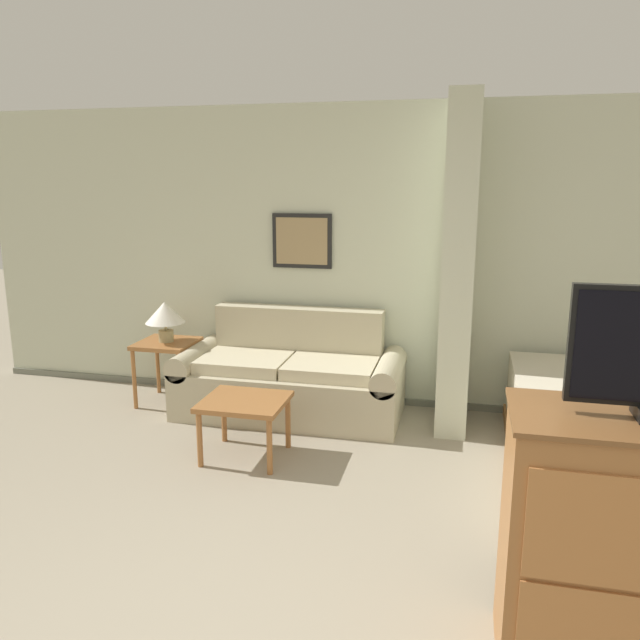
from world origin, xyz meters
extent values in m
cube|color=beige|center=(0.00, 3.47, 1.30)|extent=(7.63, 0.12, 2.60)
cube|color=slate|center=(0.00, 3.39, 0.03)|extent=(7.63, 0.02, 0.06)
cube|color=black|center=(-0.70, 3.39, 1.44)|extent=(0.53, 0.02, 0.48)
cube|color=#9E845B|center=(-0.70, 3.37, 1.44)|extent=(0.46, 0.01, 0.41)
cube|color=beige|center=(0.66, 3.05, 1.30)|extent=(0.24, 0.70, 2.60)
cube|color=#B7AD8E|center=(-0.70, 2.95, 0.20)|extent=(1.50, 0.84, 0.40)
cube|color=#B7AD8E|center=(-0.70, 3.27, 0.64)|extent=(1.50, 0.20, 0.47)
cube|color=#B7AD8E|center=(-1.54, 2.95, 0.20)|extent=(0.19, 0.84, 0.40)
cylinder|color=#B7AD8E|center=(-1.54, 2.95, 0.45)|extent=(0.21, 0.84, 0.21)
cube|color=#B7AD8E|center=(0.15, 2.95, 0.20)|extent=(0.19, 0.84, 0.40)
cylinder|color=#B7AD8E|center=(0.15, 2.95, 0.45)|extent=(0.21, 0.84, 0.21)
cube|color=beige|center=(-1.07, 2.90, 0.45)|extent=(0.73, 0.60, 0.10)
cube|color=beige|center=(-0.32, 2.90, 0.45)|extent=(0.73, 0.60, 0.10)
cube|color=#996033|center=(-0.77, 2.06, 0.42)|extent=(0.59, 0.53, 0.04)
cylinder|color=#996033|center=(-1.03, 1.83, 0.20)|extent=(0.04, 0.04, 0.40)
cylinder|color=#996033|center=(-0.52, 1.83, 0.20)|extent=(0.04, 0.04, 0.40)
cylinder|color=#996033|center=(-1.03, 2.28, 0.20)|extent=(0.04, 0.04, 0.40)
cylinder|color=#996033|center=(-0.52, 2.28, 0.20)|extent=(0.04, 0.04, 0.40)
cube|color=#996033|center=(-1.84, 2.98, 0.55)|extent=(0.49, 0.49, 0.04)
cylinder|color=#996033|center=(-2.05, 2.76, 0.27)|extent=(0.04, 0.04, 0.53)
cylinder|color=#996033|center=(-1.62, 2.76, 0.27)|extent=(0.04, 0.04, 0.53)
cylinder|color=#996033|center=(-2.05, 3.19, 0.27)|extent=(0.04, 0.04, 0.53)
cylinder|color=#996033|center=(-1.62, 3.19, 0.27)|extent=(0.04, 0.04, 0.53)
cylinder|color=tan|center=(-1.84, 2.98, 0.62)|extent=(0.13, 0.13, 0.10)
cylinder|color=tan|center=(-1.84, 2.98, 0.70)|extent=(0.02, 0.02, 0.07)
cone|color=white|center=(-1.84, 2.98, 0.83)|extent=(0.35, 0.35, 0.19)
cube|color=white|center=(1.92, 3.11, 0.52)|extent=(1.52, 0.36, 0.10)
camera|label=1|loc=(0.72, -1.91, 1.96)|focal=35.00mm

